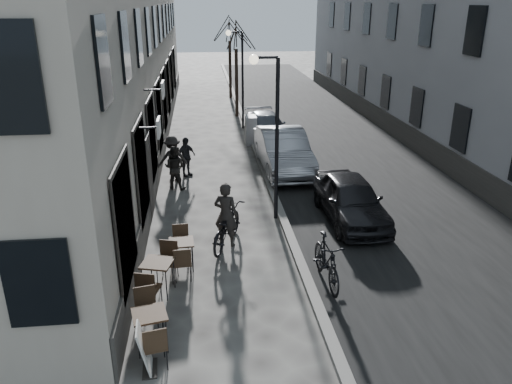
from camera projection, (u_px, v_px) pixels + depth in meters
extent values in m
plane|color=#3B3835|center=(318.00, 334.00, 10.41)|extent=(120.00, 120.00, 0.00)
cube|color=black|center=(321.00, 135.00, 25.64)|extent=(7.30, 60.00, 0.00)
cube|color=slate|center=(250.00, 136.00, 25.24)|extent=(0.25, 60.00, 0.12)
cylinder|color=black|center=(277.00, 142.00, 15.07)|extent=(0.12, 0.12, 5.00)
cylinder|color=black|center=(266.00, 57.00, 14.13)|extent=(0.70, 0.08, 0.08)
sphere|color=#FFF2CC|center=(254.00, 59.00, 14.12)|extent=(0.28, 0.28, 0.28)
cylinder|color=black|center=(243.00, 82.00, 26.19)|extent=(0.12, 0.12, 5.00)
cylinder|color=black|center=(235.00, 32.00, 25.26)|extent=(0.70, 0.08, 0.08)
sphere|color=#FFF2CC|center=(228.00, 33.00, 25.24)|extent=(0.28, 0.28, 0.28)
cylinder|color=black|center=(237.00, 83.00, 29.16)|extent=(0.20, 0.20, 3.90)
cylinder|color=black|center=(230.00, 70.00, 34.72)|extent=(0.20, 0.20, 3.90)
cube|color=black|center=(149.00, 314.00, 9.76)|extent=(0.78, 0.78, 0.04)
cylinder|color=black|center=(138.00, 342.00, 9.58)|extent=(0.03, 0.03, 0.76)
cylinder|color=black|center=(167.00, 337.00, 9.75)|extent=(0.03, 0.03, 0.76)
cylinder|color=black|center=(135.00, 326.00, 10.07)|extent=(0.03, 0.03, 0.76)
cylinder|color=black|center=(163.00, 321.00, 10.23)|extent=(0.03, 0.03, 0.76)
cube|color=black|center=(157.00, 263.00, 11.60)|extent=(0.84, 0.84, 0.04)
cylinder|color=black|center=(143.00, 284.00, 11.53)|extent=(0.03, 0.03, 0.79)
cylinder|color=black|center=(166.00, 286.00, 11.45)|extent=(0.03, 0.03, 0.79)
cylinder|color=black|center=(151.00, 271.00, 12.06)|extent=(0.03, 0.03, 0.79)
cylinder|color=black|center=(174.00, 273.00, 11.97)|extent=(0.03, 0.03, 0.79)
cube|color=black|center=(181.00, 242.00, 12.73)|extent=(0.66, 0.66, 0.04)
cylinder|color=black|center=(172.00, 261.00, 12.59)|extent=(0.02, 0.02, 0.73)
cylinder|color=black|center=(193.00, 259.00, 12.67)|extent=(0.02, 0.02, 0.73)
cylinder|color=black|center=(172.00, 251.00, 13.07)|extent=(0.02, 0.02, 0.73)
cylinder|color=black|center=(192.00, 250.00, 13.15)|extent=(0.02, 0.02, 0.73)
cube|color=black|center=(150.00, 369.00, 9.42)|extent=(0.30, 0.58, 0.04)
cube|color=beige|center=(144.00, 348.00, 9.24)|extent=(0.27, 0.57, 0.93)
cube|color=slate|center=(251.00, 130.00, 23.92)|extent=(0.50, 0.91, 1.36)
imported|color=black|center=(226.00, 226.00, 14.02)|extent=(1.50, 2.31, 1.15)
imported|color=black|center=(226.00, 215.00, 13.89)|extent=(0.80, 0.66, 1.87)
imported|color=black|center=(175.00, 168.00, 18.16)|extent=(0.96, 0.86, 1.63)
imported|color=black|center=(173.00, 159.00, 18.95)|extent=(1.26, 0.89, 1.76)
imported|color=black|center=(186.00, 157.00, 19.50)|extent=(0.95, 0.88, 1.57)
imported|color=black|center=(351.00, 199.00, 15.57)|extent=(1.76, 4.19, 1.42)
imported|color=#9A9CA3|center=(283.00, 151.00, 20.12)|extent=(1.91, 5.09, 1.66)
imported|color=#3C3F47|center=(267.00, 126.00, 24.96)|extent=(2.11, 4.37, 1.23)
imported|color=black|center=(327.00, 261.00, 12.12)|extent=(0.66, 2.04, 1.21)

